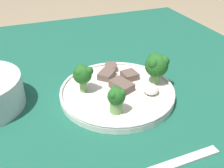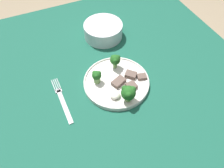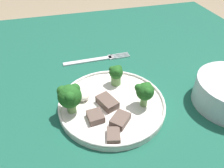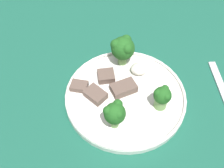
{
  "view_description": "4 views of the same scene",
  "coord_description": "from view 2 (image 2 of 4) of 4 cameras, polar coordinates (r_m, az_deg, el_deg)",
  "views": [
    {
      "loc": [
        -0.39,
        0.11,
        1.03
      ],
      "look_at": [
        0.01,
        -0.04,
        0.77
      ],
      "focal_mm": 42.0,
      "sensor_mm": 36.0,
      "label": 1
    },
    {
      "loc": [
        -0.18,
        -0.5,
        1.35
      ],
      "look_at": [
        0.01,
        -0.08,
        0.75
      ],
      "focal_mm": 35.0,
      "sensor_mm": 36.0,
      "label": 2
    },
    {
      "loc": [
        0.37,
        -0.16,
        1.07
      ],
      "look_at": [
        0.01,
        -0.06,
        0.77
      ],
      "focal_mm": 35.0,
      "sensor_mm": 36.0,
      "label": 3
    },
    {
      "loc": [
        0.07,
        0.24,
        1.15
      ],
      "look_at": [
        0.06,
        -0.08,
        0.75
      ],
      "focal_mm": 42.0,
      "sensor_mm": 36.0,
      "label": 4
    }
  ],
  "objects": [
    {
      "name": "cream_bowl",
      "position": [
        0.96,
        -2.29,
        13.7
      ],
      "size": [
        0.16,
        0.16,
        0.06
      ],
      "color": "silver",
      "rests_on": "table"
    },
    {
      "name": "broccoli_floret_near_rim_left",
      "position": [
        0.71,
        4.31,
        -2.32
      ],
      "size": [
        0.05,
        0.05,
        0.07
      ],
      "color": "#709E56",
      "rests_on": "dinner_plate"
    },
    {
      "name": "meat_slice_middle_slice",
      "position": [
        0.77,
        5.09,
        -0.48
      ],
      "size": [
        0.04,
        0.03,
        0.01
      ],
      "color": "brown",
      "rests_on": "dinner_plate"
    },
    {
      "name": "fork",
      "position": [
        0.77,
        -12.86,
        -4.16
      ],
      "size": [
        0.02,
        0.2,
        0.0
      ],
      "color": "silver",
      "rests_on": "table"
    },
    {
      "name": "ground_plane",
      "position": [
        1.45,
        -1.64,
        -16.06
      ],
      "size": [
        8.0,
        8.0,
        0.0
      ],
      "primitive_type": "plane",
      "color": "#9E896B"
    },
    {
      "name": "meat_slice_edge_slice",
      "position": [
        0.8,
        7.77,
        1.92
      ],
      "size": [
        0.04,
        0.03,
        0.01
      ],
      "color": "brown",
      "rests_on": "dinner_plate"
    },
    {
      "name": "broccoli_floret_center_left",
      "position": [
        0.8,
        0.91,
        6.2
      ],
      "size": [
        0.04,
        0.04,
        0.06
      ],
      "color": "#709E56",
      "rests_on": "dinner_plate"
    },
    {
      "name": "meat_slice_rear_slice",
      "position": [
        0.77,
        1.75,
        0.55
      ],
      "size": [
        0.06,
        0.05,
        0.02
      ],
      "color": "brown",
      "rests_on": "dinner_plate"
    },
    {
      "name": "table",
      "position": [
        0.9,
        -2.54,
        -1.27
      ],
      "size": [
        1.12,
        1.01,
        0.72
      ],
      "color": "#195642",
      "rests_on": "ground_plane"
    },
    {
      "name": "broccoli_floret_back_left",
      "position": [
        0.76,
        -4.02,
        2.07
      ],
      "size": [
        0.03,
        0.03,
        0.05
      ],
      "color": "#709E56",
      "rests_on": "dinner_plate"
    },
    {
      "name": "sauce_dollop",
      "position": [
        0.74,
        0.6,
        -3.07
      ],
      "size": [
        0.04,
        0.03,
        0.02
      ],
      "color": "silver",
      "rests_on": "dinner_plate"
    },
    {
      "name": "dinner_plate",
      "position": [
        0.79,
        1.17,
        0.54
      ],
      "size": [
        0.24,
        0.24,
        0.02
      ],
      "color": "white",
      "rests_on": "table"
    },
    {
      "name": "meat_slice_front_slice",
      "position": [
        0.8,
        4.95,
        2.44
      ],
      "size": [
        0.05,
        0.05,
        0.01
      ],
      "color": "brown",
      "rests_on": "dinner_plate"
    }
  ]
}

